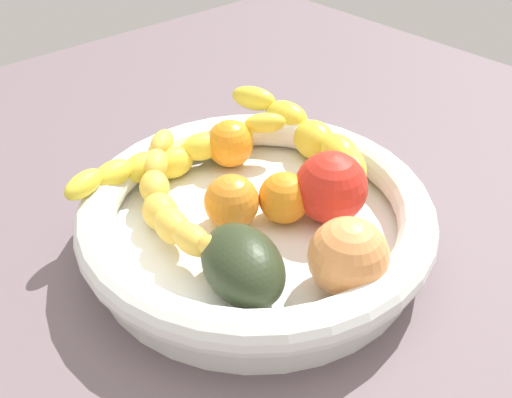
# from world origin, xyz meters

# --- Properties ---
(kitchen_counter) EXTENTS (1.20, 1.20, 0.03)m
(kitchen_counter) POSITION_xyz_m (0.00, 0.00, 0.01)
(kitchen_counter) COLOR #6A5A61
(kitchen_counter) RESTS_ON ground
(fruit_bowl) EXTENTS (0.34, 0.34, 0.06)m
(fruit_bowl) POSITION_xyz_m (0.00, 0.00, 0.06)
(fruit_bowl) COLOR white
(fruit_bowl) RESTS_ON kitchen_counter
(banana_draped_left) EXTENTS (0.08, 0.26, 0.06)m
(banana_draped_left) POSITION_xyz_m (0.11, 0.01, 0.08)
(banana_draped_left) COLOR yellow
(banana_draped_left) RESTS_ON fruit_bowl
(banana_draped_right) EXTENTS (0.24, 0.09, 0.06)m
(banana_draped_right) POSITION_xyz_m (0.05, -0.12, 0.09)
(banana_draped_right) COLOR yellow
(banana_draped_right) RESTS_ON fruit_bowl
(banana_arching_top) EXTENTS (0.22, 0.11, 0.05)m
(banana_arching_top) POSITION_xyz_m (0.06, 0.06, 0.08)
(banana_arching_top) COLOR #F4C147
(banana_arching_top) RESTS_ON fruit_bowl
(orange_front) EXTENTS (0.05, 0.05, 0.05)m
(orange_front) POSITION_xyz_m (-0.01, -0.03, 0.08)
(orange_front) COLOR orange
(orange_front) RESTS_ON fruit_bowl
(orange_mid_left) EXTENTS (0.05, 0.05, 0.05)m
(orange_mid_left) POSITION_xyz_m (0.02, 0.02, 0.08)
(orange_mid_left) COLOR orange
(orange_mid_left) RESTS_ON fruit_bowl
(orange_mid_right) EXTENTS (0.05, 0.05, 0.05)m
(orange_mid_right) POSITION_xyz_m (0.10, -0.05, 0.08)
(orange_mid_right) COLOR orange
(orange_mid_right) RESTS_ON fruit_bowl
(avocado_dark) EXTENTS (0.11, 0.09, 0.06)m
(avocado_dark) POSITION_xyz_m (-0.06, 0.07, 0.08)
(avocado_dark) COLOR #2B3720
(avocado_dark) RESTS_ON fruit_bowl
(peach_blush) EXTENTS (0.07, 0.07, 0.07)m
(peach_blush) POSITION_xyz_m (-0.11, -0.00, 0.09)
(peach_blush) COLOR #F99D56
(peach_blush) RESTS_ON fruit_bowl
(tomato_red) EXTENTS (0.07, 0.07, 0.07)m
(tomato_red) POSITION_xyz_m (-0.04, -0.06, 0.09)
(tomato_red) COLOR red
(tomato_red) RESTS_ON fruit_bowl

